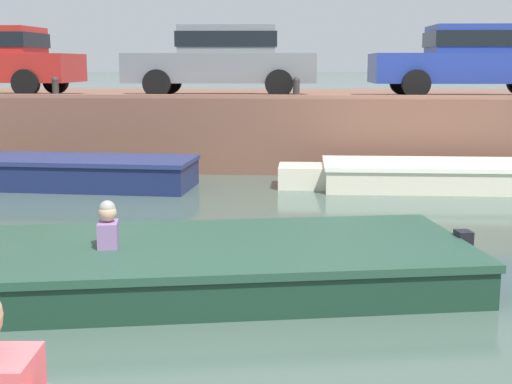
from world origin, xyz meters
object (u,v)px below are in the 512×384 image
boat_moored_west_navy (71,172)px  boat_moored_central_cream (430,175)px  motorboat_passing (166,266)px  mooring_bollard_mid (296,87)px  car_left_inner_grey (223,58)px  car_centre_blue (475,58)px  mooring_bollard_west (55,86)px

boat_moored_west_navy → boat_moored_central_cream: 6.81m
boat_moored_west_navy → motorboat_passing: motorboat_passing is taller
boat_moored_west_navy → mooring_bollard_mid: size_ratio=11.57×
car_left_inner_grey → mooring_bollard_mid: (1.65, -1.13, -0.61)m
car_centre_blue → mooring_bollard_west: 9.15m
boat_moored_central_cream → mooring_bollard_west: mooring_bollard_west is taller
mooring_bollard_mid → mooring_bollard_west: bearing=180.0°
boat_moored_west_navy → boat_moored_central_cream: bearing=2.9°
boat_moored_central_cream → mooring_bollard_mid: mooring_bollard_mid is taller
boat_moored_west_navy → car_centre_blue: bearing=20.7°
car_left_inner_grey → mooring_bollard_west: car_left_inner_grey is taller
boat_moored_central_cream → car_centre_blue: bearing=63.7°
motorboat_passing → mooring_bollard_west: bearing=116.1°
car_left_inner_grey → car_centre_blue: bearing=-0.0°
mooring_bollard_west → mooring_bollard_mid: 5.15m
car_left_inner_grey → mooring_bollard_west: bearing=-162.1°
boat_moored_west_navy → motorboat_passing: size_ratio=0.72×
car_centre_blue → car_left_inner_grey: bearing=180.0°
motorboat_passing → car_centre_blue: (5.17, 9.06, 2.22)m
boat_moored_central_cream → motorboat_passing: motorboat_passing is taller
motorboat_passing → mooring_bollard_west: 8.97m
boat_moored_central_cream → mooring_bollard_mid: bearing=147.7°
boat_moored_central_cream → boat_moored_west_navy: bearing=-177.1°
mooring_bollard_west → boat_moored_west_navy: bearing=-65.2°
car_left_inner_grey → mooring_bollard_west: 3.72m
mooring_bollard_west → mooring_bollard_mid: size_ratio=1.00×
motorboat_passing → mooring_bollard_mid: bearing=81.0°
boat_moored_central_cream → motorboat_passing: (-3.82, -6.31, -0.02)m
boat_moored_central_cream → mooring_bollard_west: bearing=168.2°
boat_moored_west_navy → motorboat_passing: (2.98, -5.98, -0.05)m
boat_moored_central_cream → mooring_bollard_mid: size_ratio=11.90×
car_centre_blue → mooring_bollard_mid: bearing=-163.9°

